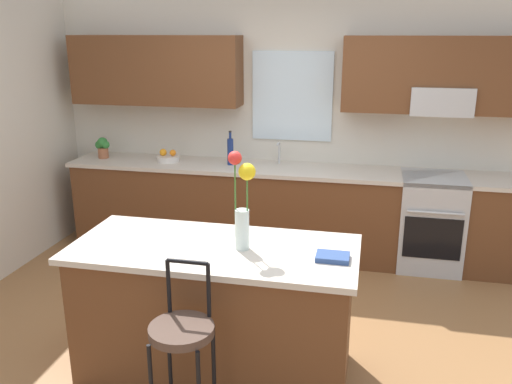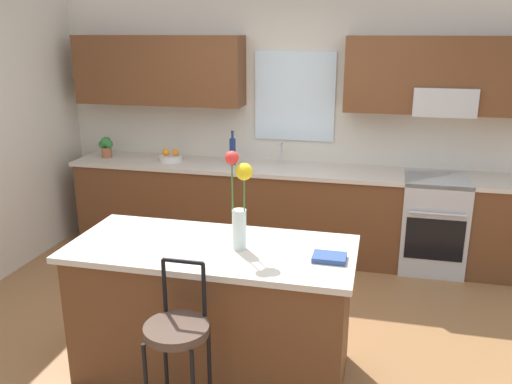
% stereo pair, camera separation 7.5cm
% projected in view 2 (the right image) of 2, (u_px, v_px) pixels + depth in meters
% --- Properties ---
extents(ground_plane, '(14.00, 14.00, 0.00)m').
position_uv_depth(ground_plane, '(247.00, 339.00, 4.04)').
color(ground_plane, olive).
extents(back_wall_assembly, '(5.60, 0.50, 2.70)m').
position_uv_depth(back_wall_assembly, '(297.00, 105.00, 5.44)').
color(back_wall_assembly, beige).
rests_on(back_wall_assembly, ground).
extents(counter_run, '(4.56, 0.64, 0.92)m').
position_uv_depth(counter_run, '(288.00, 210.00, 5.49)').
color(counter_run, brown).
rests_on(counter_run, ground).
extents(sink_faucet, '(0.02, 0.13, 0.23)m').
position_uv_depth(sink_faucet, '(281.00, 151.00, 5.47)').
color(sink_faucet, '#B7BABC').
rests_on(sink_faucet, counter_run).
extents(oven_range, '(0.60, 0.64, 0.92)m').
position_uv_depth(oven_range, '(433.00, 223.00, 5.15)').
color(oven_range, '#B7BABC').
rests_on(oven_range, ground).
extents(kitchen_island, '(1.84, 0.82, 0.92)m').
position_uv_depth(kitchen_island, '(213.00, 309.00, 3.55)').
color(kitchen_island, brown).
rests_on(kitchen_island, ground).
extents(bar_stool_near, '(0.36, 0.36, 1.04)m').
position_uv_depth(bar_stool_near, '(177.00, 337.00, 2.92)').
color(bar_stool_near, black).
rests_on(bar_stool_near, ground).
extents(flower_vase, '(0.17, 0.11, 0.63)m').
position_uv_depth(flower_vase, '(240.00, 201.00, 3.28)').
color(flower_vase, silver).
rests_on(flower_vase, kitchen_island).
extents(cookbook, '(0.20, 0.15, 0.03)m').
position_uv_depth(cookbook, '(329.00, 258.00, 3.20)').
color(cookbook, navy).
rests_on(cookbook, kitchen_island).
extents(fruit_bowl_oranges, '(0.24, 0.24, 0.13)m').
position_uv_depth(fruit_bowl_oranges, '(171.00, 157.00, 5.63)').
color(fruit_bowl_oranges, silver).
rests_on(fruit_bowl_oranges, counter_run).
extents(bottle_olive_oil, '(0.06, 0.06, 0.35)m').
position_uv_depth(bottle_olive_oil, '(233.00, 151.00, 5.44)').
color(bottle_olive_oil, navy).
rests_on(bottle_olive_oil, counter_run).
extents(potted_plant_small, '(0.17, 0.11, 0.23)m').
position_uv_depth(potted_plant_small, '(106.00, 146.00, 5.77)').
color(potted_plant_small, '#9E5B3D').
rests_on(potted_plant_small, counter_run).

